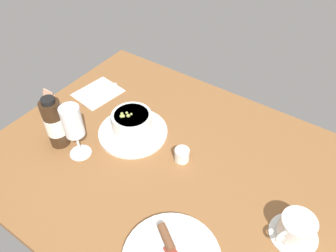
% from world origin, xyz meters
% --- Properties ---
extents(ground_plane, '(1.10, 0.84, 0.03)m').
position_xyz_m(ground_plane, '(0.00, 0.00, -0.01)').
color(ground_plane, brown).
extents(porridge_bowl, '(0.23, 0.23, 0.09)m').
position_xyz_m(porridge_bowl, '(0.17, -0.04, 0.04)').
color(porridge_bowl, white).
rests_on(porridge_bowl, ground_plane).
extents(cutlery_setting, '(0.16, 0.18, 0.01)m').
position_xyz_m(cutlery_setting, '(0.42, -0.12, 0.00)').
color(cutlery_setting, white).
rests_on(cutlery_setting, ground_plane).
extents(coffee_cup, '(0.12, 0.13, 0.07)m').
position_xyz_m(coffee_cup, '(-0.39, 0.02, 0.03)').
color(coffee_cup, white).
rests_on(coffee_cup, ground_plane).
extents(creamer_jug, '(0.05, 0.05, 0.05)m').
position_xyz_m(creamer_jug, '(-0.02, -0.03, 0.02)').
color(creamer_jug, white).
rests_on(creamer_jug, ground_plane).
extents(wine_glass, '(0.07, 0.07, 0.19)m').
position_xyz_m(wine_glass, '(0.25, 0.13, 0.13)').
color(wine_glass, white).
rests_on(wine_glass, ground_plane).
extents(sauce_bottle_brown, '(0.06, 0.06, 0.18)m').
position_xyz_m(sauce_bottle_brown, '(0.34, 0.13, 0.09)').
color(sauce_bottle_brown, '#382314').
rests_on(sauce_bottle_brown, ground_plane).
extents(menu_card, '(0.05, 0.07, 0.11)m').
position_xyz_m(menu_card, '(0.45, 0.05, 0.06)').
color(menu_card, tan).
rests_on(menu_card, ground_plane).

